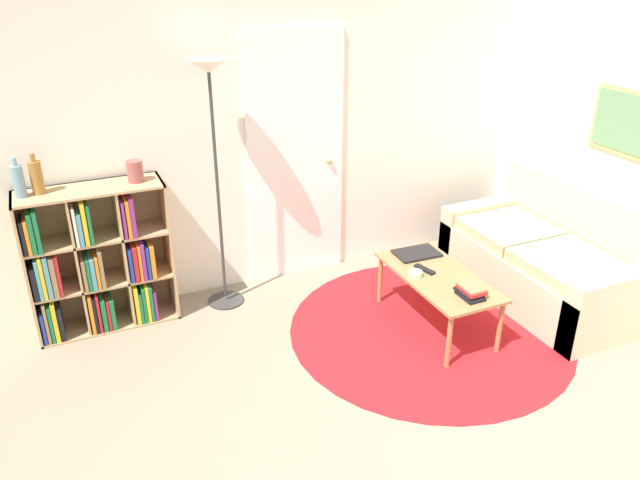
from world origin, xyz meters
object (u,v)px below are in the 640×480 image
coffee_table (438,280)px  vase_on_shelf (135,171)px  bowl (415,274)px  bottle_left (19,181)px  floor_lamp (212,112)px  couch (548,262)px  laptop (417,253)px  bookshelf (95,264)px  bottle_middle (36,177)px

coffee_table → vase_on_shelf: bearing=151.3°
coffee_table → bowl: bowl is taller
bottle_left → vase_on_shelf: size_ratio=1.77×
floor_lamp → couch: 2.87m
bowl → coffee_table: bearing=-18.5°
couch → laptop: size_ratio=4.71×
vase_on_shelf → bowl: bearing=-29.5°
bookshelf → vase_on_shelf: size_ratio=7.11×
couch → vase_on_shelf: 3.25m
bookshelf → bottle_left: (-0.38, 0.01, 0.69)m
bookshelf → floor_lamp: bearing=-3.6°
couch → bowl: couch is taller
bookshelf → bottle_middle: 0.74m
floor_lamp → couch: bearing=-21.3°
bookshelf → floor_lamp: 1.38m
couch → vase_on_shelf: bearing=161.4°
coffee_table → bottle_middle: bearing=157.1°
bookshelf → laptop: bearing=-16.7°
floor_lamp → couch: size_ratio=1.17×
bowl → laptop: bearing=56.2°
bottle_left → vase_on_shelf: 0.74m
bowl → vase_on_shelf: (-1.73, 0.98, 0.71)m
bookshelf → bowl: size_ratio=10.49×
laptop → bottle_left: 2.85m
floor_lamp → bowl: floor_lamp is taller
coffee_table → bottle_left: (-2.63, 1.04, 0.81)m
coffee_table → vase_on_shelf: vase_on_shelf is taller
bottle_left → floor_lamp: bearing=-3.0°
couch → bottle_middle: (-3.60, 1.03, 0.91)m
bowl → bottle_left: (-2.47, 0.99, 0.75)m
couch → bowl: 1.25m
bookshelf → laptop: size_ratio=3.14×
couch → laptop: 1.10m
coffee_table → bowl: size_ratio=9.85×
coffee_table → laptop: bearing=84.4°
coffee_table → vase_on_shelf: size_ratio=6.68×
laptop → floor_lamp: bearing=155.4°
coffee_table → laptop: laptop is taller
bookshelf → floor_lamp: size_ratio=0.57×
couch → bottle_left: size_ratio=6.00×
coffee_table → floor_lamp: bearing=143.8°
bowl → bottle_middle: bottle_middle is taller
bottle_left → bottle_middle: 0.11m
laptop → vase_on_shelf: (-1.92, 0.69, 0.72)m
bottle_middle → couch: bearing=-15.9°
bookshelf → vase_on_shelf: vase_on_shelf is taller
bookshelf → coffee_table: 2.48m
laptop → bottle_middle: bearing=164.3°
laptop → bowl: bearing=-123.8°
floor_lamp → laptop: bearing=-24.6°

